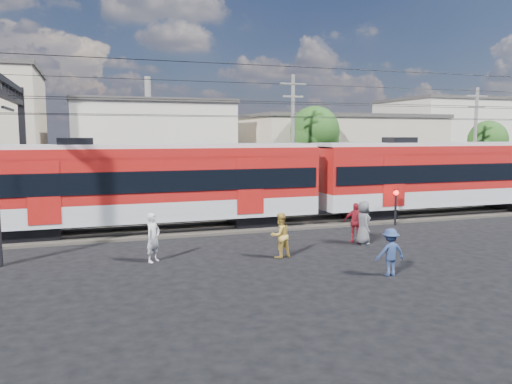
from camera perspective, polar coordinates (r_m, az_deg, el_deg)
ground at (r=17.66m, az=4.95°, el=-8.59°), size 120.00×120.00×0.00m
track_bed at (r=25.00m, az=-2.38°, el=-3.93°), size 70.00×3.40×0.12m
rail_near at (r=24.27m, az=-1.89°, el=-3.95°), size 70.00×0.12×0.12m
rail_far at (r=25.69m, az=-2.85°, el=-3.37°), size 70.00×0.12×0.12m
commuter_train at (r=23.89m, az=-11.56°, el=1.13°), size 50.30×3.08×4.17m
catenary at (r=23.70m, az=-23.14°, el=7.32°), size 70.00×9.30×7.52m
building_midwest at (r=42.90m, az=-12.12°, el=5.14°), size 12.24×12.24×7.30m
building_mideast at (r=44.78m, az=9.22°, el=4.61°), size 16.32×10.20×6.30m
building_east at (r=55.82m, az=20.17°, el=5.69°), size 10.20×10.20×8.30m
utility_pole_mid at (r=33.20m, az=4.22°, el=6.41°), size 1.80×0.24×8.50m
utility_pole_east at (r=39.96m, az=23.75°, el=5.53°), size 1.80×0.24×8.00m
tree_near at (r=37.32m, az=6.92°, el=6.59°), size 3.82×3.64×6.72m
tree_far at (r=45.08m, az=25.04°, el=5.16°), size 3.36×3.12×5.76m
pedestrian_a at (r=18.54m, az=-11.68°, el=-5.12°), size 0.77×0.77×1.79m
pedestrian_b at (r=18.81m, az=2.78°, el=-4.96°), size 0.96×0.83×1.70m
pedestrian_c at (r=17.00m, az=15.09°, el=-6.65°), size 1.03×0.62×1.57m
pedestrian_d at (r=21.92m, az=11.26°, el=-3.43°), size 1.06×0.90×1.70m
pedestrian_e at (r=21.52m, az=12.17°, el=-3.46°), size 0.77×1.00×1.83m
crossing_signal at (r=26.36m, az=15.68°, el=-0.94°), size 0.27×0.27×1.85m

